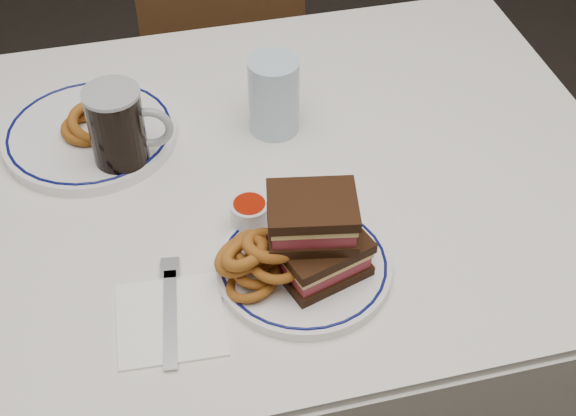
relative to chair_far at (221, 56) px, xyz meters
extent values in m
cube|color=silver|center=(-0.12, -0.78, 0.29)|extent=(1.26, 0.86, 0.03)
cylinder|color=#493317|center=(0.42, -0.44, -0.09)|extent=(0.06, 0.06, 0.71)
cube|color=silver|center=(0.51, -0.78, 0.20)|extent=(0.01, 0.86, 0.17)
cube|color=silver|center=(-0.12, -0.35, 0.20)|extent=(1.26, 0.01, 0.17)
cube|color=#493317|center=(0.00, 0.07, -0.06)|extent=(0.40, 0.40, 0.04)
cylinder|color=#493317|center=(0.17, 0.22, -0.26)|extent=(0.03, 0.03, 0.37)
cylinder|color=#493317|center=(0.16, -0.10, -0.26)|extent=(0.03, 0.03, 0.37)
cylinder|color=#493317|center=(-0.15, 0.24, -0.26)|extent=(0.03, 0.03, 0.37)
cylinder|color=#493317|center=(-0.17, -0.09, -0.26)|extent=(0.03, 0.03, 0.37)
cube|color=#493317|center=(0.00, -0.11, 0.17)|extent=(0.38, 0.04, 0.42)
cylinder|color=white|center=(-0.05, -1.00, 0.31)|extent=(0.24, 0.24, 0.02)
torus|color=#0B1053|center=(-0.05, -1.00, 0.32)|extent=(0.23, 0.23, 0.00)
cube|color=black|center=(-0.03, -1.02, 0.33)|extent=(0.14, 0.12, 0.02)
cube|color=#992C3E|center=(-0.03, -1.02, 0.34)|extent=(0.13, 0.11, 0.02)
cube|color=#E6BE66|center=(-0.03, -1.02, 0.36)|extent=(0.13, 0.12, 0.01)
cube|color=black|center=(-0.03, -1.02, 0.37)|extent=(0.14, 0.12, 0.02)
cube|color=black|center=(-0.04, -1.00, 0.39)|extent=(0.13, 0.11, 0.02)
cube|color=#992C3E|center=(-0.04, -1.00, 0.40)|extent=(0.12, 0.10, 0.02)
cube|color=#E6BE66|center=(-0.04, -1.00, 0.42)|extent=(0.12, 0.11, 0.01)
cube|color=black|center=(-0.04, -1.00, 0.43)|extent=(0.13, 0.11, 0.02)
torus|color=brown|center=(-0.12, -1.02, 0.32)|extent=(0.08, 0.07, 0.04)
torus|color=brown|center=(-0.11, -1.01, 0.34)|extent=(0.07, 0.07, 0.03)
torus|color=brown|center=(-0.11, -0.98, 0.34)|extent=(0.07, 0.07, 0.03)
torus|color=brown|center=(-0.13, -0.99, 0.35)|extent=(0.09, 0.08, 0.06)
torus|color=brown|center=(-0.09, -1.02, 0.36)|extent=(0.08, 0.08, 0.02)
torus|color=brown|center=(-0.13, -1.01, 0.37)|extent=(0.07, 0.07, 0.05)
torus|color=brown|center=(-0.09, -1.01, 0.37)|extent=(0.08, 0.08, 0.05)
cylinder|color=silver|center=(-0.10, -0.90, 0.33)|extent=(0.06, 0.06, 0.03)
cylinder|color=#891102|center=(-0.10, -0.90, 0.35)|extent=(0.05, 0.05, 0.01)
cylinder|color=black|center=(-0.27, -0.72, 0.37)|extent=(0.09, 0.09, 0.14)
cylinder|color=#92989F|center=(-0.27, -0.72, 0.44)|extent=(0.09, 0.09, 0.01)
torus|color=#92989F|center=(-0.22, -0.73, 0.38)|extent=(0.08, 0.03, 0.07)
cylinder|color=#AAC7DB|center=(-0.01, -0.68, 0.37)|extent=(0.08, 0.08, 0.13)
cylinder|color=white|center=(-0.31, -0.64, 0.31)|extent=(0.28, 0.28, 0.02)
torus|color=#0B1053|center=(-0.31, -0.64, 0.32)|extent=(0.27, 0.27, 0.01)
torus|color=brown|center=(-0.32, -0.65, 0.33)|extent=(0.08, 0.08, 0.02)
torus|color=brown|center=(-0.30, -0.64, 0.34)|extent=(0.09, 0.09, 0.06)
cube|color=white|center=(-0.24, -1.04, 0.30)|extent=(0.15, 0.15, 0.00)
cube|color=silver|center=(-0.24, -1.04, 0.31)|extent=(0.04, 0.16, 0.00)
cube|color=silver|center=(-0.23, -0.96, 0.31)|extent=(0.03, 0.04, 0.00)
camera|label=1|loc=(-0.24, -1.70, 1.14)|focal=50.00mm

